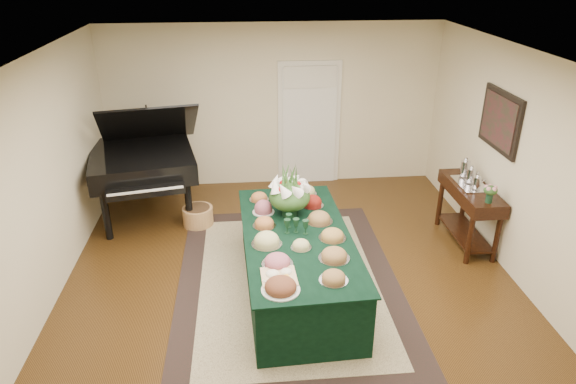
{
  "coord_description": "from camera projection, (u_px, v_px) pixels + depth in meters",
  "views": [
    {
      "loc": [
        -0.51,
        -5.28,
        3.68
      ],
      "look_at": [
        0.0,
        0.3,
        1.05
      ],
      "focal_mm": 32.0,
      "sensor_mm": 36.0,
      "label": 1
    }
  ],
  "objects": [
    {
      "name": "mahogany_sideboard",
      "position": [
        470.0,
        199.0,
        6.9
      ],
      "size": [
        0.45,
        1.25,
        0.85
      ],
      "color": "black",
      "rests_on": "ground"
    },
    {
      "name": "green_goblets",
      "position": [
        294.0,
        225.0,
        5.86
      ],
      "size": [
        0.28,
        0.25,
        0.18
      ],
      "color": "#13311D",
      "rests_on": "buffet_table"
    },
    {
      "name": "wicker_basket",
      "position": [
        198.0,
        216.0,
        7.57
      ],
      "size": [
        0.45,
        0.45,
        0.28
      ],
      "primitive_type": "cylinder",
      "color": "#A67443",
      "rests_on": "ground"
    },
    {
      "name": "floral_centerpiece",
      "position": [
        290.0,
        192.0,
        6.16
      ],
      "size": [
        0.52,
        0.52,
        0.52
      ],
      "color": "#13311D",
      "rests_on": "buffet_table"
    },
    {
      "name": "wall_painting",
      "position": [
        500.0,
        121.0,
        6.45
      ],
      "size": [
        0.05,
        0.95,
        0.75
      ],
      "color": "black",
      "rests_on": "ground"
    },
    {
      "name": "cutting_board",
      "position": [
        279.0,
        274.0,
        5.07
      ],
      "size": [
        0.36,
        0.36,
        0.1
      ],
      "color": "tan",
      "rests_on": "buffet_table"
    },
    {
      "name": "grand_piano",
      "position": [
        143.0,
        160.0,
        7.55
      ],
      "size": [
        1.77,
        1.97,
        1.78
      ],
      "color": "black",
      "rests_on": "ground"
    },
    {
      "name": "food_platters",
      "position": [
        295.0,
        231.0,
        5.82
      ],
      "size": [
        1.07,
        2.41,
        0.13
      ],
      "color": "silver",
      "rests_on": "buffet_table"
    },
    {
      "name": "ground",
      "position": [
        290.0,
        279.0,
        6.36
      ],
      "size": [
        6.0,
        6.0,
        0.0
      ],
      "primitive_type": "plane",
      "color": "black",
      "rests_on": "ground"
    },
    {
      "name": "buffet_table",
      "position": [
        297.0,
        262.0,
        6.0
      ],
      "size": [
        1.32,
        2.62,
        0.76
      ],
      "color": "black",
      "rests_on": "ground"
    },
    {
      "name": "tea_service",
      "position": [
        470.0,
        175.0,
        6.85
      ],
      "size": [
        0.34,
        0.58,
        0.3
      ],
      "color": "silver",
      "rests_on": "mahogany_sideboard"
    },
    {
      "name": "kitchen_doorway",
      "position": [
        309.0,
        125.0,
        8.65
      ],
      "size": [
        1.05,
        0.07,
        2.1
      ],
      "color": "silver",
      "rests_on": "ground"
    },
    {
      "name": "area_rug",
      "position": [
        288.0,
        282.0,
        6.29
      ],
      "size": [
        2.68,
        3.75,
        0.01
      ],
      "color": "black",
      "rests_on": "ground"
    },
    {
      "name": "pink_bouquet",
      "position": [
        490.0,
        191.0,
        6.31
      ],
      "size": [
        0.19,
        0.19,
        0.24
      ],
      "color": "#13311D",
      "rests_on": "mahogany_sideboard"
    }
  ]
}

